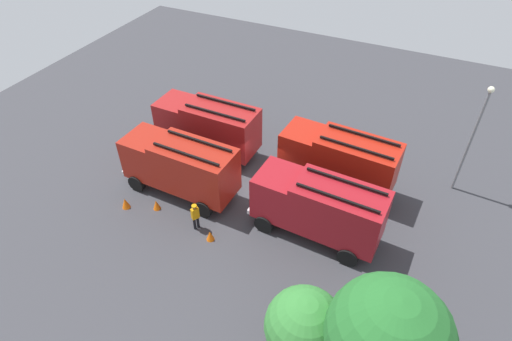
{
  "coord_description": "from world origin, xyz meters",
  "views": [
    {
      "loc": [
        -8.53,
        18.03,
        18.26
      ],
      "look_at": [
        0.0,
        0.0,
        1.4
      ],
      "focal_mm": 29.95,
      "sensor_mm": 36.0,
      "label": 1
    }
  ],
  "objects_px": {
    "firefighter_0": "(195,215)",
    "tree_1": "(304,327)",
    "fire_truck_0": "(339,158)",
    "fire_truck_2": "(319,206)",
    "firefighter_1": "(202,115)",
    "lamppost": "(473,134)",
    "tree_0": "(388,338)",
    "traffic_cone_2": "(210,236)",
    "fire_truck_3": "(180,165)",
    "traffic_cone_0": "(156,205)",
    "traffic_cone_1": "(125,203)",
    "fire_truck_1": "(208,125)"
  },
  "relations": [
    {
      "from": "tree_0",
      "to": "traffic_cone_2",
      "type": "distance_m",
      "value": 11.67
    },
    {
      "from": "traffic_cone_2",
      "to": "lamppost",
      "type": "bearing_deg",
      "value": -138.75
    },
    {
      "from": "fire_truck_3",
      "to": "tree_1",
      "type": "relative_size",
      "value": 1.51
    },
    {
      "from": "fire_truck_0",
      "to": "lamppost",
      "type": "relative_size",
      "value": 1.02
    },
    {
      "from": "fire_truck_2",
      "to": "firefighter_0",
      "type": "xyz_separation_m",
      "value": [
        6.26,
        2.52,
        -1.15
      ]
    },
    {
      "from": "traffic_cone_1",
      "to": "traffic_cone_2",
      "type": "height_order",
      "value": "traffic_cone_1"
    },
    {
      "from": "tree_0",
      "to": "traffic_cone_2",
      "type": "height_order",
      "value": "tree_0"
    },
    {
      "from": "fire_truck_3",
      "to": "fire_truck_0",
      "type": "bearing_deg",
      "value": -149.22
    },
    {
      "from": "fire_truck_0",
      "to": "fire_truck_2",
      "type": "xyz_separation_m",
      "value": [
        -0.23,
        4.38,
        0.0
      ]
    },
    {
      "from": "tree_0",
      "to": "traffic_cone_0",
      "type": "relative_size",
      "value": 10.62
    },
    {
      "from": "fire_truck_1",
      "to": "fire_truck_2",
      "type": "relative_size",
      "value": 0.99
    },
    {
      "from": "traffic_cone_0",
      "to": "tree_1",
      "type": "bearing_deg",
      "value": 154.59
    },
    {
      "from": "fire_truck_1",
      "to": "firefighter_1",
      "type": "xyz_separation_m",
      "value": [
        2.0,
        -2.4,
        -1.13
      ]
    },
    {
      "from": "firefighter_1",
      "to": "traffic_cone_0",
      "type": "xyz_separation_m",
      "value": [
        -2.01,
        8.71,
        -0.7
      ]
    },
    {
      "from": "fire_truck_3",
      "to": "traffic_cone_0",
      "type": "distance_m",
      "value": 2.77
    },
    {
      "from": "firefighter_0",
      "to": "firefighter_1",
      "type": "xyz_separation_m",
      "value": [
        4.97,
        -9.01,
        0.02
      ]
    },
    {
      "from": "fire_truck_1",
      "to": "tree_0",
      "type": "xyz_separation_m",
      "value": [
        -13.99,
        11.53,
        2.44
      ]
    },
    {
      "from": "traffic_cone_1",
      "to": "lamppost",
      "type": "height_order",
      "value": "lamppost"
    },
    {
      "from": "traffic_cone_2",
      "to": "traffic_cone_0",
      "type": "bearing_deg",
      "value": -10.0
    },
    {
      "from": "tree_0",
      "to": "lamppost",
      "type": "bearing_deg",
      "value": -96.95
    },
    {
      "from": "firefighter_0",
      "to": "firefighter_1",
      "type": "height_order",
      "value": "firefighter_1"
    },
    {
      "from": "firefighter_1",
      "to": "lamppost",
      "type": "bearing_deg",
      "value": 88.62
    },
    {
      "from": "fire_truck_0",
      "to": "fire_truck_2",
      "type": "bearing_deg",
      "value": 96.85
    },
    {
      "from": "tree_1",
      "to": "traffic_cone_2",
      "type": "relative_size",
      "value": 7.52
    },
    {
      "from": "fire_truck_0",
      "to": "fire_truck_1",
      "type": "distance_m",
      "value": 9.01
    },
    {
      "from": "fire_truck_3",
      "to": "traffic_cone_1",
      "type": "distance_m",
      "value": 4.0
    },
    {
      "from": "fire_truck_1",
      "to": "firefighter_0",
      "type": "relative_size",
      "value": 4.06
    },
    {
      "from": "firefighter_1",
      "to": "tree_0",
      "type": "height_order",
      "value": "tree_0"
    },
    {
      "from": "fire_truck_1",
      "to": "traffic_cone_0",
      "type": "xyz_separation_m",
      "value": [
        -0.01,
        6.31,
        -1.83
      ]
    },
    {
      "from": "fire_truck_2",
      "to": "traffic_cone_2",
      "type": "distance_m",
      "value": 6.18
    },
    {
      "from": "fire_truck_0",
      "to": "firefighter_0",
      "type": "height_order",
      "value": "fire_truck_0"
    },
    {
      "from": "firefighter_1",
      "to": "fire_truck_2",
      "type": "bearing_deg",
      "value": 55.96
    },
    {
      "from": "fire_truck_1",
      "to": "fire_truck_2",
      "type": "bearing_deg",
      "value": 157.0
    },
    {
      "from": "fire_truck_3",
      "to": "firefighter_1",
      "type": "distance_m",
      "value": 7.32
    },
    {
      "from": "fire_truck_3",
      "to": "traffic_cone_1",
      "type": "height_order",
      "value": "fire_truck_3"
    },
    {
      "from": "fire_truck_1",
      "to": "traffic_cone_2",
      "type": "xyz_separation_m",
      "value": [
        -4.11,
        7.03,
        -1.83
      ]
    },
    {
      "from": "fire_truck_2",
      "to": "lamppost",
      "type": "bearing_deg",
      "value": -129.01
    },
    {
      "from": "firefighter_0",
      "to": "traffic_cone_1",
      "type": "relative_size",
      "value": 2.54
    },
    {
      "from": "tree_1",
      "to": "firefighter_1",
      "type": "bearing_deg",
      "value": -46.85
    },
    {
      "from": "firefighter_1",
      "to": "traffic_cone_1",
      "type": "bearing_deg",
      "value": -2.35
    },
    {
      "from": "lamppost",
      "to": "firefighter_0",
      "type": "bearing_deg",
      "value": 37.46
    },
    {
      "from": "firefighter_1",
      "to": "traffic_cone_0",
      "type": "distance_m",
      "value": 8.96
    },
    {
      "from": "firefighter_0",
      "to": "tree_1",
      "type": "xyz_separation_m",
      "value": [
        -8.13,
        4.97,
        2.24
      ]
    },
    {
      "from": "fire_truck_1",
      "to": "lamppost",
      "type": "distance_m",
      "value": 16.24
    },
    {
      "from": "fire_truck_3",
      "to": "firefighter_1",
      "type": "relative_size",
      "value": 4.02
    },
    {
      "from": "fire_truck_1",
      "to": "traffic_cone_1",
      "type": "bearing_deg",
      "value": 77.08
    },
    {
      "from": "fire_truck_1",
      "to": "traffic_cone_1",
      "type": "distance_m",
      "value": 7.44
    },
    {
      "from": "fire_truck_0",
      "to": "firefighter_1",
      "type": "height_order",
      "value": "fire_truck_0"
    },
    {
      "from": "traffic_cone_2",
      "to": "fire_truck_3",
      "type": "bearing_deg",
      "value": -37.95
    },
    {
      "from": "tree_1",
      "to": "fire_truck_3",
      "type": "bearing_deg",
      "value": -34.72
    }
  ]
}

